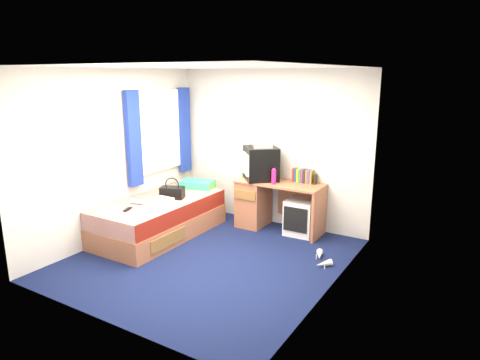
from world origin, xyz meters
The scene contains 20 objects.
ground centered at (0.00, 0.00, 0.00)m, with size 3.40×3.40×0.00m, color #0C1438.
room_shell centered at (0.00, 0.00, 1.45)m, with size 3.40×3.40×3.40m.
bed centered at (-1.10, 0.32, 0.27)m, with size 1.01×2.00×0.54m.
pillow centered at (-1.04, 1.17, 0.60)m, with size 0.52×0.33×0.11m, color #1C9DB7.
desk centered at (0.03, 1.44, 0.41)m, with size 1.30×0.55×0.75m.
storage_cube centered at (0.66, 1.44, 0.26)m, with size 0.42×0.42×0.53m, color silver.
crt_tv centered at (-0.03, 1.44, 1.00)m, with size 0.68×0.68×0.50m.
vcr centered at (-0.03, 1.44, 1.29)m, with size 0.40×0.29×0.08m, color #B3B3B5.
book_row centered at (0.60, 1.60, 0.85)m, with size 0.31×0.13×0.20m.
picture_frame centered at (0.79, 1.60, 0.82)m, with size 0.02×0.12×0.14m, color #301E10.
pink_water_bottle centered at (0.27, 1.28, 0.85)m, with size 0.07×0.07×0.21m, color #D91E7A.
aerosol_can centered at (0.23, 1.53, 0.83)m, with size 0.05×0.05×0.16m, color silver.
handbag centered at (-0.99, 0.49, 0.63)m, with size 0.39×0.30×0.31m.
towel centered at (-0.91, 0.17, 0.59)m, with size 0.27×0.23×0.09m, color white.
magazine centered at (-1.16, 0.52, 0.55)m, with size 0.21×0.28×0.01m, color #B9D517.
water_bottle centered at (-1.21, 0.01, 0.58)m, with size 0.07×0.07×0.20m, color silver.
colour_swatch_fan centered at (-1.11, -0.15, 0.55)m, with size 0.22×0.06×0.01m, color yellow.
remote_control centered at (-1.14, -0.26, 0.55)m, with size 0.05×0.16×0.02m, color black.
window_assembly centered at (-1.55, 0.90, 1.42)m, with size 0.11×1.42×1.40m.
white_heels centered at (1.28, 0.65, 0.04)m, with size 0.32×0.46×0.09m.
Camera 1 is at (2.99, -4.16, 2.31)m, focal length 32.00 mm.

